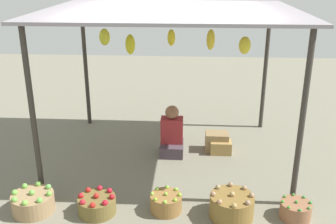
% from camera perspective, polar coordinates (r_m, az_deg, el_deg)
% --- Properties ---
extents(ground_plane, '(14.00, 14.00, 0.00)m').
position_cam_1_polar(ground_plane, '(6.23, 0.34, -6.19)').
color(ground_plane, slate).
extents(market_stall_structure, '(3.46, 2.78, 2.22)m').
position_cam_1_polar(market_stall_structure, '(5.62, 0.38, 13.05)').
color(market_stall_structure, '#38332D').
rests_on(market_stall_structure, ground).
extents(vendor_person, '(0.36, 0.44, 0.78)m').
position_cam_1_polar(vendor_person, '(6.18, 0.55, -3.38)').
color(vendor_person, '#463842').
rests_on(vendor_person, ground).
extents(basket_green_apples, '(0.50, 0.50, 0.29)m').
position_cam_1_polar(basket_green_apples, '(5.14, -18.80, -12.16)').
color(basket_green_apples, '#9A7C55').
rests_on(basket_green_apples, ground).
extents(basket_red_apples, '(0.45, 0.45, 0.27)m').
position_cam_1_polar(basket_red_apples, '(4.93, -10.17, -12.95)').
color(basket_red_apples, brown).
rests_on(basket_red_apples, ground).
extents(basket_limes, '(0.38, 0.38, 0.25)m').
position_cam_1_polar(basket_limes, '(4.89, -0.29, -12.89)').
color(basket_limes, olive).
rests_on(basket_limes, ground).
extents(basket_potatoes, '(0.52, 0.52, 0.34)m').
position_cam_1_polar(basket_potatoes, '(4.83, 9.12, -13.19)').
color(basket_potatoes, brown).
rests_on(basket_potatoes, ground).
extents(basket_green_chilies, '(0.36, 0.36, 0.23)m').
position_cam_1_polar(basket_green_chilies, '(5.01, 17.82, -13.26)').
color(basket_green_chilies, '#8D5D40').
rests_on(basket_green_chilies, ground).
extents(wooden_crate_near_vendor, '(0.36, 0.27, 0.30)m').
position_cam_1_polar(wooden_crate_near_vendor, '(6.37, 7.00, -4.24)').
color(wooden_crate_near_vendor, olive).
rests_on(wooden_crate_near_vendor, ground).
extents(wooden_crate_stacked_rear, '(0.33, 0.24, 0.20)m').
position_cam_1_polar(wooden_crate_stacked_rear, '(6.31, 7.58, -4.99)').
color(wooden_crate_stacked_rear, '#A38148').
rests_on(wooden_crate_stacked_rear, ground).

